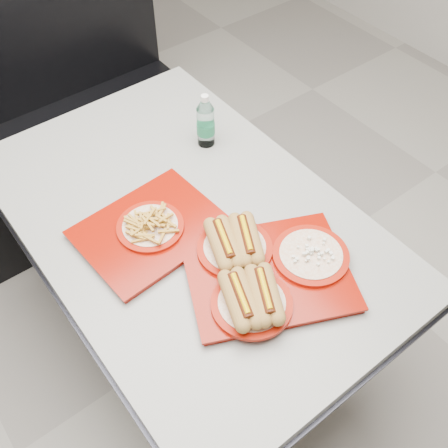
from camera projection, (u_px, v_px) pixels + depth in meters
ground at (196, 333)px, 2.21m from camera, size 6.00×6.00×0.00m
diner_table at (189, 248)px, 1.76m from camera, size 0.92×1.42×0.75m
booth_bench at (58, 127)px, 2.46m from camera, size 1.30×0.57×1.35m
tray_near at (262, 270)px, 1.46m from camera, size 0.56×0.51×0.10m
tray_far at (150, 228)px, 1.57m from camera, size 0.44×0.35×0.08m
water_bottle at (206, 123)px, 1.80m from camera, size 0.06×0.06×0.20m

